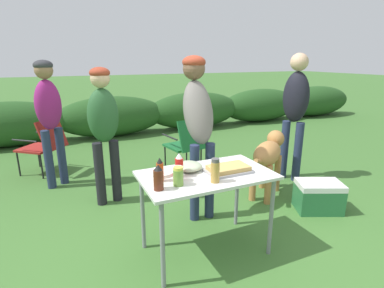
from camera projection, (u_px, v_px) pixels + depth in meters
name	position (u px, v px, depth m)	size (l,w,h in m)	color
ground_plane	(205.00, 250.00, 2.70)	(60.00, 60.00, 0.00)	#3D6B2D
shrub_hedge	(112.00, 116.00, 6.58)	(14.40, 0.90, 0.87)	#234C1E
folding_table	(206.00, 182.00, 2.52)	(1.10, 0.64, 0.74)	silver
food_tray	(228.00, 169.00, 2.53)	(0.38, 0.23, 0.06)	#9E9EA3
plate_stack	(161.00, 172.00, 2.49)	(0.22, 0.22, 0.02)	white
mixing_bowl	(188.00, 166.00, 2.57)	(0.23, 0.23, 0.07)	#ADBC99
paper_cup_stack	(178.00, 174.00, 2.33)	(0.08, 0.08, 0.12)	white
hot_sauce_bottle	(160.00, 170.00, 2.32)	(0.06, 0.06, 0.19)	#CC4214
bbq_sauce_bottle	(158.00, 178.00, 2.17)	(0.07, 0.07, 0.20)	#562314
relish_jar	(178.00, 176.00, 2.25)	(0.08, 0.08, 0.15)	olive
spice_jar	(215.00, 171.00, 2.30)	(0.07, 0.07, 0.19)	#B2893D
ketchup_bottle	(179.00, 166.00, 2.41)	(0.07, 0.07, 0.20)	red
standing_person_in_gray_fleece	(198.00, 115.00, 3.07)	(0.34, 0.49, 1.70)	#232D4C
standing_person_in_navy_coat	(295.00, 105.00, 4.02)	(0.39, 0.42, 1.74)	#232D4C
standing_person_with_beanie	(49.00, 110.00, 3.80)	(0.42, 0.39, 1.65)	#232D4C
standing_person_in_red_jacket	(104.00, 122.00, 3.35)	(0.39, 0.31, 1.58)	black
dog	(268.00, 155.00, 3.71)	(0.87, 0.69, 0.76)	#B27A42
camp_chair_green_behind_table	(187.00, 142.00, 4.44)	(0.57, 0.66, 0.83)	#19602D
camp_chair_near_hedge	(44.00, 143.00, 4.39)	(0.75, 0.73, 0.83)	maroon
cooler_box	(318.00, 196.00, 3.37)	(0.57, 0.49, 0.34)	#286B3D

